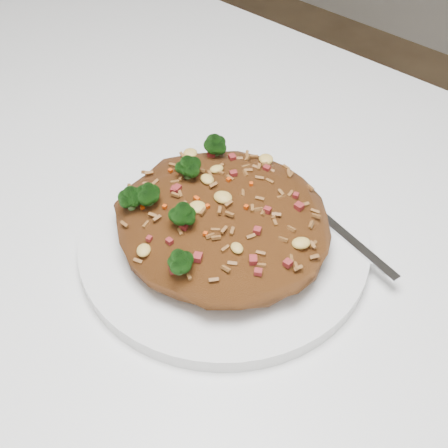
{
  "coord_description": "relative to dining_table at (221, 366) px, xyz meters",
  "views": [
    {
      "loc": [
        0.19,
        -0.23,
        1.16
      ],
      "look_at": [
        -0.04,
        0.05,
        0.78
      ],
      "focal_mm": 50.0,
      "sensor_mm": 36.0,
      "label": 1
    }
  ],
  "objects": [
    {
      "name": "fork",
      "position": [
        0.03,
        0.12,
        0.11
      ],
      "size": [
        0.16,
        0.05,
        0.0
      ],
      "rotation": [
        0.0,
        0.0,
        -0.25
      ],
      "color": "silver",
      "rests_on": "plate"
    },
    {
      "name": "plate",
      "position": [
        -0.04,
        0.05,
        0.1
      ],
      "size": [
        0.25,
        0.25,
        0.01
      ],
      "primitive_type": "cylinder",
      "color": "white",
      "rests_on": "dining_table"
    },
    {
      "name": "fried_rice",
      "position": [
        -0.04,
        0.05,
        0.13
      ],
      "size": [
        0.19,
        0.18,
        0.06
      ],
      "color": "brown",
      "rests_on": "plate"
    },
    {
      "name": "dining_table",
      "position": [
        0.0,
        0.0,
        0.0
      ],
      "size": [
        1.2,
        0.8,
        0.75
      ],
      "color": "white",
      "rests_on": "ground"
    }
  ]
}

